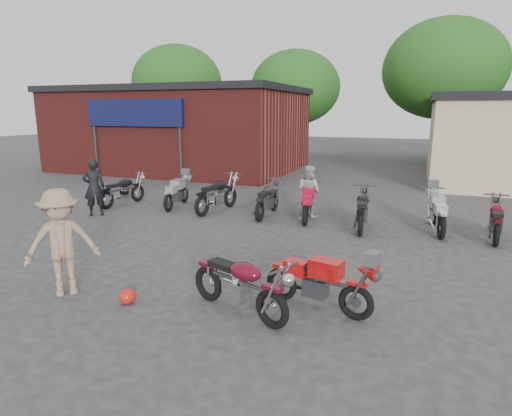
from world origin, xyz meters
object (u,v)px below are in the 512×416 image
(row_bike_6, at_px, (437,210))
(vintage_motorcycle, at_px, (240,281))
(person_light, at_px, (309,191))
(row_bike_3, at_px, (268,197))
(sportbike, at_px, (320,279))
(row_bike_7, at_px, (496,217))
(row_bike_5, at_px, (363,208))
(row_bike_4, at_px, (308,201))
(person_tan, at_px, (62,243))
(helmet, at_px, (127,296))
(person_dark, at_px, (94,187))
(row_bike_2, at_px, (218,192))
(row_bike_0, at_px, (123,189))
(row_bike_1, at_px, (177,191))

(row_bike_6, bearing_deg, vintage_motorcycle, 146.13)
(person_light, bearing_deg, row_bike_3, 42.32)
(person_light, bearing_deg, sportbike, 129.41)
(row_bike_7, bearing_deg, row_bike_5, 99.01)
(row_bike_4, distance_m, row_bike_6, 3.45)
(person_tan, bearing_deg, helmet, -44.75)
(vintage_motorcycle, distance_m, person_dark, 7.92)
(person_light, xyz_separation_m, person_tan, (-2.54, -6.93, 0.16))
(row_bike_2, distance_m, row_bike_5, 4.51)
(row_bike_3, bearing_deg, sportbike, -154.88)
(row_bike_0, bearing_deg, sportbike, -114.59)
(helmet, xyz_separation_m, row_bike_4, (1.39, 6.51, 0.43))
(person_light, distance_m, row_bike_1, 4.34)
(person_light, relative_size, row_bike_3, 0.78)
(row_bike_1, bearing_deg, helmet, -164.36)
(row_bike_3, bearing_deg, row_bike_6, -92.05)
(row_bike_4, height_order, row_bike_7, row_bike_4)
(sportbike, height_order, person_dark, person_dark)
(person_light, relative_size, row_bike_4, 0.80)
(vintage_motorcycle, relative_size, person_tan, 1.03)
(row_bike_1, xyz_separation_m, row_bike_3, (3.17, -0.07, 0.03))
(person_dark, height_order, row_bike_6, person_dark)
(person_tan, bearing_deg, row_bike_7, -6.49)
(vintage_motorcycle, xyz_separation_m, person_tan, (-3.11, -0.37, 0.37))
(sportbike, height_order, person_light, person_light)
(row_bike_7, bearing_deg, vintage_motorcycle, 149.21)
(row_bike_1, xyz_separation_m, row_bike_2, (1.52, -0.09, 0.07))
(sportbike, relative_size, helmet, 6.36)
(row_bike_4, bearing_deg, vintage_motorcycle, 175.76)
(row_bike_2, xyz_separation_m, row_bike_7, (7.67, -0.21, -0.06))
(vintage_motorcycle, distance_m, person_tan, 3.15)
(person_tan, bearing_deg, vintage_motorcycle, -40.13)
(person_dark, distance_m, row_bike_3, 5.21)
(person_tan, bearing_deg, person_dark, 79.39)
(row_bike_0, height_order, row_bike_4, row_bike_4)
(row_bike_6, bearing_deg, row_bike_0, 83.41)
(person_tan, xyz_separation_m, row_bike_5, (4.22, 6.09, -0.35))
(person_dark, bearing_deg, row_bike_3, 159.44)
(helmet, bearing_deg, row_bike_2, 103.07)
(person_dark, relative_size, row_bike_5, 0.86)
(vintage_motorcycle, xyz_separation_m, person_light, (-0.57, 6.56, 0.21))
(helmet, relative_size, row_bike_3, 0.14)
(row_bike_4, bearing_deg, person_light, 4.07)
(row_bike_0, xyz_separation_m, row_bike_1, (1.85, 0.36, -0.00))
(row_bike_3, distance_m, row_bike_7, 6.02)
(row_bike_3, height_order, row_bike_7, row_bike_3)
(row_bike_5, relative_size, row_bike_6, 1.02)
(row_bike_5, distance_m, row_bike_6, 1.89)
(vintage_motorcycle, distance_m, row_bike_1, 7.93)
(sportbike, relative_size, row_bike_4, 0.93)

